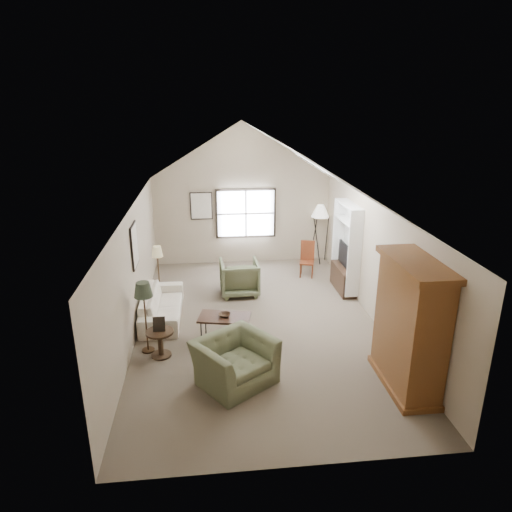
{
  "coord_description": "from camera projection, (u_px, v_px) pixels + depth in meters",
  "views": [
    {
      "loc": [
        -0.99,
        -8.63,
        4.55
      ],
      "look_at": [
        0.0,
        0.4,
        1.4
      ],
      "focal_mm": 32.0,
      "sensor_mm": 36.0,
      "label": 1
    }
  ],
  "objects": [
    {
      "name": "window",
      "position": [
        246.0,
        213.0,
        12.95
      ],
      "size": [
        1.72,
        0.08,
        1.42
      ],
      "primitive_type": "cube",
      "color": "black",
      "rests_on": "room_shell"
    },
    {
      "name": "tripod_lamp",
      "position": [
        319.0,
        233.0,
        13.12
      ],
      "size": [
        0.56,
        0.56,
        1.74
      ],
      "primitive_type": null,
      "rotation": [
        0.0,
        0.0,
        0.12
      ],
      "color": "white",
      "rests_on": "ground"
    },
    {
      "name": "room_shell",
      "position": [
        258.0,
        173.0,
        8.65
      ],
      "size": [
        5.01,
        8.01,
        4.0
      ],
      "color": "brown",
      "rests_on": "ground"
    },
    {
      "name": "media_console",
      "position": [
        343.0,
        279.0,
        11.34
      ],
      "size": [
        0.34,
        1.18,
        0.6
      ],
      "primitive_type": "cube",
      "color": "#382316",
      "rests_on": "ground"
    },
    {
      "name": "armchair_far",
      "position": [
        239.0,
        277.0,
        11.09
      ],
      "size": [
        0.94,
        0.96,
        0.85
      ],
      "primitive_type": "imported",
      "rotation": [
        0.0,
        0.0,
        3.18
      ],
      "color": "#595F42",
      "rests_on": "ground"
    },
    {
      "name": "armoire",
      "position": [
        410.0,
        326.0,
        7.31
      ],
      "size": [
        0.6,
        1.5,
        2.2
      ],
      "primitive_type": "cube",
      "color": "brown",
      "rests_on": "ground"
    },
    {
      "name": "coffee_table",
      "position": [
        225.0,
        328.0,
        9.0
      ],
      "size": [
        1.09,
        0.75,
        0.51
      ],
      "primitive_type": "cube",
      "rotation": [
        0.0,
        0.0,
        -0.21
      ],
      "color": "#3C2418",
      "rests_on": "ground"
    },
    {
      "name": "tan_lamp",
      "position": [
        159.0,
        271.0,
        10.91
      ],
      "size": [
        0.26,
        0.26,
        1.29
      ],
      "primitive_type": null,
      "rotation": [
        0.0,
        0.0,
        -0.01
      ],
      "color": "tan",
      "rests_on": "ground"
    },
    {
      "name": "armchair_near",
      "position": [
        235.0,
        361.0,
        7.61
      ],
      "size": [
        1.59,
        1.55,
        0.78
      ],
      "primitive_type": "imported",
      "rotation": [
        0.0,
        0.0,
        0.61
      ],
      "color": "#565D41",
      "rests_on": "ground"
    },
    {
      "name": "bowl",
      "position": [
        224.0,
        315.0,
        8.91
      ],
      "size": [
        0.28,
        0.28,
        0.06
      ],
      "primitive_type": "imported",
      "rotation": [
        0.0,
        0.0,
        -0.21
      ],
      "color": "#351F15",
      "rests_on": "coffee_table"
    },
    {
      "name": "dark_lamp",
      "position": [
        145.0,
        317.0,
        8.44
      ],
      "size": [
        0.35,
        0.35,
        1.43
      ],
      "primitive_type": null,
      "rotation": [
        0.0,
        0.0,
        -0.01
      ],
      "color": "#242B1F",
      "rests_on": "ground"
    },
    {
      "name": "side_table",
      "position": [
        161.0,
        343.0,
        8.43
      ],
      "size": [
        0.52,
        0.52,
        0.51
      ],
      "primitive_type": "cylinder",
      "rotation": [
        0.0,
        0.0,
        -0.01
      ],
      "color": "#352715",
      "rests_on": "ground"
    },
    {
      "name": "skylight",
      "position": [
        315.0,
        165.0,
        9.62
      ],
      "size": [
        0.8,
        1.2,
        0.52
      ],
      "primitive_type": null,
      "color": "white",
      "rests_on": "room_shell"
    },
    {
      "name": "sofa",
      "position": [
        162.0,
        305.0,
        9.91
      ],
      "size": [
        0.82,
        2.06,
        0.6
      ],
      "primitive_type": "imported",
      "rotation": [
        0.0,
        0.0,
        1.56
      ],
      "color": "beige",
      "rests_on": "ground"
    },
    {
      "name": "tv_alcove",
      "position": [
        346.0,
        246.0,
        11.07
      ],
      "size": [
        0.32,
        1.3,
        2.1
      ],
      "primitive_type": "cube",
      "color": "white",
      "rests_on": "ground"
    },
    {
      "name": "wall_art",
      "position": [
        170.0,
        225.0,
        10.76
      ],
      "size": [
        1.97,
        3.71,
        0.88
      ],
      "color": "black",
      "rests_on": "room_shell"
    },
    {
      "name": "side_chair",
      "position": [
        307.0,
        259.0,
        12.17
      ],
      "size": [
        0.46,
        0.46,
        0.96
      ],
      "primitive_type": "cube",
      "rotation": [
        0.0,
        0.0,
        -0.28
      ],
      "color": "maroon",
      "rests_on": "ground"
    },
    {
      "name": "tv_panel",
      "position": [
        345.0,
        255.0,
        11.14
      ],
      "size": [
        0.05,
        0.9,
        0.55
      ],
      "primitive_type": "cube",
      "color": "black",
      "rests_on": "media_console"
    }
  ]
}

